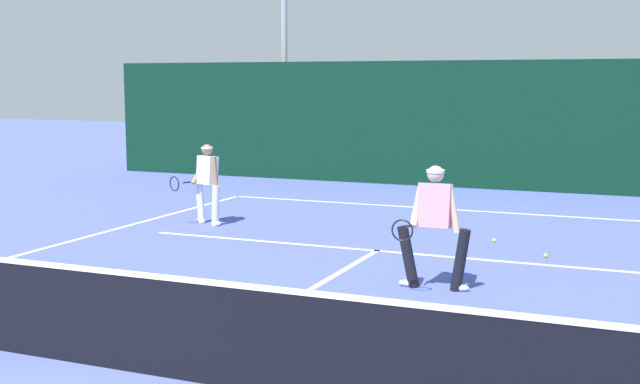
% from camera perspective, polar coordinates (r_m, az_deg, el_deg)
% --- Properties ---
extents(ground_plane, '(80.00, 80.00, 0.00)m').
position_cam_1_polar(ground_plane, '(8.23, -10.89, -12.40)').
color(ground_plane, '#4B59B8').
extents(court_line_baseline_far, '(10.45, 0.10, 0.01)m').
position_cam_1_polar(court_line_baseline_far, '(18.29, 8.82, -1.18)').
color(court_line_baseline_far, white).
rests_on(court_line_baseline_far, ground_plane).
extents(court_line_service, '(8.52, 0.10, 0.01)m').
position_cam_1_polar(court_line_service, '(13.75, 3.94, -4.06)').
color(court_line_service, white).
rests_on(court_line_service, ground_plane).
extents(court_line_centre, '(0.10, 6.40, 0.01)m').
position_cam_1_polar(court_line_centre, '(10.90, -1.47, -7.20)').
color(court_line_centre, white).
rests_on(court_line_centre, ground_plane).
extents(tennis_net, '(11.45, 0.09, 1.05)m').
position_cam_1_polar(tennis_net, '(8.07, -10.98, -8.97)').
color(tennis_net, '#1E4723').
rests_on(tennis_net, ground_plane).
extents(player_near, '(1.02, 0.87, 1.69)m').
position_cam_1_polar(player_near, '(11.20, 7.88, -2.01)').
color(player_near, black).
rests_on(player_near, ground_plane).
extents(player_far, '(0.97, 0.82, 1.58)m').
position_cam_1_polar(player_far, '(16.26, -7.81, 0.78)').
color(player_far, silver).
rests_on(player_far, ground_plane).
extents(tennis_ball, '(0.07, 0.07, 0.07)m').
position_cam_1_polar(tennis_ball, '(14.75, 11.93, -3.29)').
color(tennis_ball, '#D1E033').
rests_on(tennis_ball, ground_plane).
extents(tennis_ball_extra, '(0.07, 0.07, 0.07)m').
position_cam_1_polar(tennis_ball_extra, '(13.69, 15.31, -4.25)').
color(tennis_ball_extra, '#D1E033').
rests_on(tennis_ball_extra, ground_plane).
extents(back_fence_windscreen, '(22.27, 0.12, 3.32)m').
position_cam_1_polar(back_fence_windscreen, '(21.77, 11.32, 4.56)').
color(back_fence_windscreen, black).
rests_on(back_fence_windscreen, ground_plane).
extents(light_pole, '(0.55, 0.44, 6.61)m').
position_cam_1_polar(light_pole, '(25.06, -2.48, 10.74)').
color(light_pole, '#9EA39E').
rests_on(light_pole, ground_plane).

